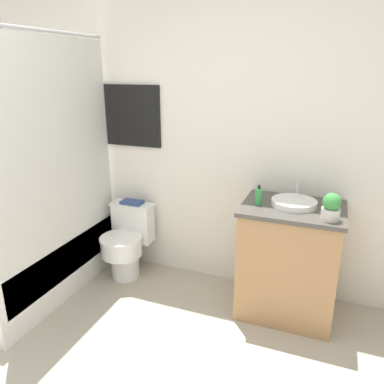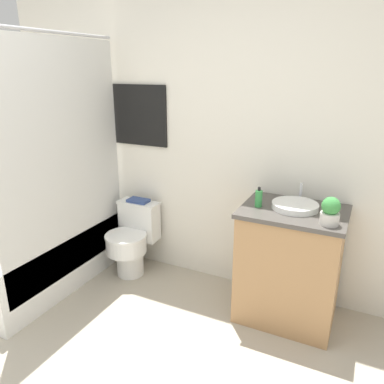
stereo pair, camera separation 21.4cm
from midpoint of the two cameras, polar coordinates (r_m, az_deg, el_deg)
wall_back at (r=3.06m, az=-3.03°, el=9.19°), size 3.53×0.07×2.50m
shower_area at (r=3.32m, az=-23.51°, el=-9.00°), size 0.57×1.37×1.98m
toilet at (r=3.32m, az=-11.76°, el=-7.44°), size 0.37×0.47×0.62m
vanity at (r=2.80m, az=12.35°, el=-10.20°), size 0.69×0.53×0.84m
sink at (r=2.64m, az=13.07°, el=-1.62°), size 0.31×0.34×0.13m
soap_bottle at (r=2.60m, az=7.81°, el=-0.71°), size 0.05×0.05×0.14m
potted_plant at (r=2.43m, az=18.13°, el=-2.22°), size 0.11×0.11×0.17m
book_on_tank at (r=3.29m, az=-10.97°, el=-1.56°), size 0.18×0.11×0.02m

